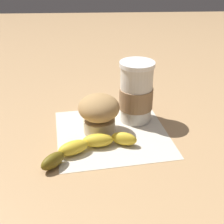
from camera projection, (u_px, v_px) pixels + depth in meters
name	position (u px, v px, depth m)	size (l,w,h in m)	color
ground_plane	(112.00, 133.00, 0.73)	(3.00, 3.00, 0.00)	tan
paper_napkin	(112.00, 133.00, 0.73)	(0.26, 0.26, 0.00)	beige
coffee_cup	(136.00, 93.00, 0.76)	(0.08, 0.08, 0.15)	silver
muffin	(99.00, 112.00, 0.71)	(0.09, 0.09, 0.09)	beige
banana	(88.00, 146.00, 0.66)	(0.12, 0.21, 0.03)	gold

